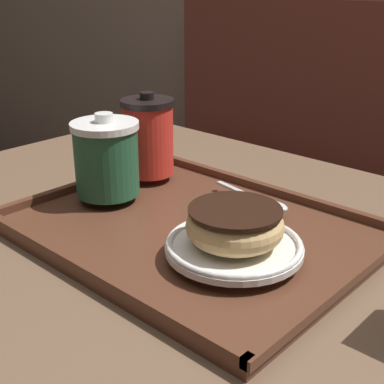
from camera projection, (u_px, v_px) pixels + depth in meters
name	position (u px, v px, depth m)	size (l,w,h in m)	color
booth_bench	(354.00, 247.00, 1.59)	(1.59, 0.44, 1.00)	brown
cafe_table	(195.00, 323.00, 0.81)	(1.09, 0.79, 0.73)	brown
serving_tray	(192.00, 230.00, 0.74)	(0.47, 0.37, 0.02)	#512D1E
coffee_cup_front	(106.00, 158.00, 0.80)	(0.10, 0.10, 0.12)	#235638
coffee_cup_rear	(148.00, 136.00, 0.88)	(0.09, 0.09, 0.14)	red
plate_with_chocolate_donut	(234.00, 245.00, 0.65)	(0.17, 0.17, 0.01)	white
donut_chocolate_glazed	(235.00, 224.00, 0.63)	(0.12, 0.12, 0.04)	#DBB270
spoon	(266.00, 202.00, 0.78)	(0.15, 0.04, 0.01)	silver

